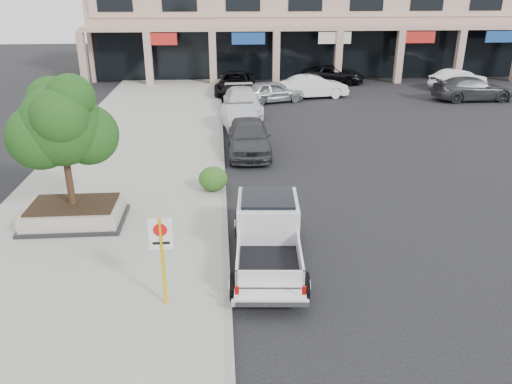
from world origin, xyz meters
TOP-DOWN VIEW (x-y plane):
  - ground at (0.00, 0.00)m, footprint 120.00×120.00m
  - sidewalk at (-5.50, 6.00)m, footprint 8.00×52.00m
  - curb at (-1.55, 6.00)m, footprint 0.20×52.00m
  - strip_mall at (8.00, 33.93)m, footprint 40.55×12.43m
  - planter at (-6.44, 1.91)m, footprint 3.20×2.20m
  - planter_tree at (-6.31, 2.06)m, footprint 2.90×2.55m
  - no_parking_sign at (-3.05, -2.89)m, footprint 0.55×0.09m
  - hedge at (-1.92, 4.36)m, footprint 1.10×0.99m
  - pickup_truck at (-0.35, -0.93)m, footprint 2.37×5.45m
  - curb_car_a at (-0.27, 9.24)m, footprint 2.02×4.85m
  - curb_car_b at (-0.50, 12.84)m, footprint 2.07×4.68m
  - curb_car_c at (-0.18, 17.20)m, footprint 2.40×5.42m
  - curb_car_d at (-0.38, 23.38)m, footprint 3.33×5.98m
  - lot_car_a at (2.00, 20.43)m, footprint 4.63×2.96m
  - lot_car_b at (5.09, 21.68)m, footprint 5.00×2.55m
  - lot_car_c at (15.88, 20.01)m, footprint 5.50×2.34m
  - lot_car_d at (7.72, 27.23)m, footprint 5.56×3.84m
  - lot_car_e at (5.31, 22.98)m, footprint 4.70×2.58m
  - lot_car_f at (16.74, 24.08)m, footprint 4.77×2.94m

SIDE VIEW (x-z plane):
  - ground at x=0.00m, z-range 0.00..0.00m
  - sidewalk at x=-5.50m, z-range 0.00..0.15m
  - curb at x=-1.55m, z-range 0.00..0.15m
  - planter at x=-6.44m, z-range 0.14..0.82m
  - hedge at x=-1.92m, z-range 0.15..1.08m
  - lot_car_d at x=7.72m, z-range 0.00..1.41m
  - lot_car_a at x=2.00m, z-range 0.00..1.47m
  - lot_car_f at x=16.74m, z-range 0.00..1.48m
  - curb_car_b at x=-0.50m, z-range 0.00..1.49m
  - lot_car_e at x=5.31m, z-range 0.00..1.51m
  - curb_car_c at x=-0.18m, z-range 0.00..1.54m
  - lot_car_b at x=5.09m, z-range 0.00..1.57m
  - curb_car_d at x=-0.38m, z-range 0.00..1.58m
  - lot_car_c at x=15.88m, z-range 0.00..1.58m
  - curb_car_a at x=-0.27m, z-range 0.00..1.64m
  - pickup_truck at x=-0.35m, z-range 0.00..1.67m
  - no_parking_sign at x=-3.05m, z-range 0.48..2.78m
  - planter_tree at x=-6.31m, z-range 1.41..5.41m
  - strip_mall at x=8.00m, z-range 0.00..9.50m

